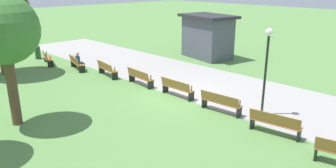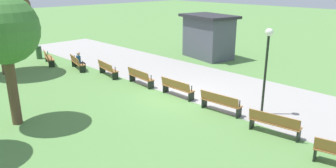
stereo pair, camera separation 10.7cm
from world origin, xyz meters
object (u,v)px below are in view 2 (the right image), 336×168
object	(u,v)px
bench_0	(48,58)
tree_2	(4,31)
person_seated	(80,60)
bench_4	(177,88)
bench_1	(77,62)
trash_bin	(39,52)
kiosk	(208,36)
bench_5	(220,102)
lamp_post	(267,55)
bench_3	(140,77)
bench_6	(274,123)
bench_2	(107,69)

from	to	relation	value
bench_0	tree_2	bearing A→B (deg)	-14.16
person_seated	tree_2	bearing A→B (deg)	-34.06
bench_4	bench_1	bearing A→B (deg)	-173.46
tree_2	trash_bin	xyz separation A→B (m)	(-10.63, 5.51, -3.28)
bench_4	kiosk	bearing A→B (deg)	119.69
bench_5	lamp_post	size ratio (longest dim) A/B	0.52
bench_4	lamp_post	bearing A→B (deg)	14.70
bench_3	person_seated	distance (m)	5.21
bench_6	person_seated	world-z (taller)	person_seated
bench_2	bench_5	distance (m)	8.20
bench_5	tree_2	size ratio (longest dim) A/B	0.38
bench_2	bench_0	bearing A→B (deg)	-158.16
bench_4	bench_5	world-z (taller)	same
bench_0	bench_4	world-z (taller)	same
bench_5	person_seated	xyz separation A→B (m)	(-10.62, -0.74, 0.16)
bench_4	kiosk	distance (m)	9.12
bench_2	tree_2	bearing A→B (deg)	-55.15
bench_0	bench_2	xyz separation A→B (m)	(5.33, 1.24, 0.00)
bench_1	tree_2	size ratio (longest dim) A/B	0.38
bench_0	tree_2	xyz separation A→B (m)	(8.50, -5.25, 3.27)
bench_6	trash_bin	xyz separation A→B (m)	(-18.36, -0.98, -0.01)
bench_4	trash_bin	world-z (taller)	trash_bin
bench_2	trash_bin	world-z (taller)	trash_bin
bench_0	bench_6	bearing A→B (deg)	21.87
trash_bin	bench_6	bearing A→B (deg)	3.05
tree_2	bench_1	bearing A→B (deg)	134.50
bench_2	tree_2	size ratio (longest dim) A/B	0.38
bench_1	bench_4	world-z (taller)	same
bench_1	bench_2	xyz separation A→B (m)	(2.69, 0.52, 0.00)
bench_5	lamp_post	xyz separation A→B (m)	(1.35, 1.18, 2.13)
bench_0	person_seated	bearing A→B (deg)	33.13
bench_1	bench_6	size ratio (longest dim) A/B	1.00
bench_4	person_seated	bearing A→B (deg)	-173.89
bench_0	bench_2	size ratio (longest dim) A/B	1.00
bench_2	trash_bin	bearing A→B (deg)	-163.76
bench_4	trash_bin	xyz separation A→B (m)	(-12.91, -1.40, -0.01)
bench_1	person_seated	size ratio (longest dim) A/B	1.62
bench_4	bench_2	bearing A→B (deg)	-175.64
bench_1	trash_bin	xyz separation A→B (m)	(-4.76, -0.46, -0.01)
tree_2	trash_bin	size ratio (longest dim) A/B	5.50
bench_5	tree_2	world-z (taller)	tree_2
bench_3	kiosk	world-z (taller)	kiosk
bench_6	bench_0	bearing A→B (deg)	175.61
bench_3	person_seated	size ratio (longest dim) A/B	1.60
bench_3	bench_4	size ratio (longest dim) A/B	1.02
person_seated	bench_5	bearing A→B (deg)	17.12
bench_2	kiosk	distance (m)	8.41
bench_0	kiosk	distance (m)	11.47
bench_4	tree_2	world-z (taller)	tree_2
bench_5	kiosk	xyz separation A→B (m)	(-7.22, 7.97, 1.14)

